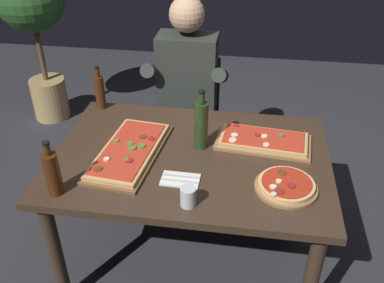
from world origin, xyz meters
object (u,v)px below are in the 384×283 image
at_px(seated_diner, 186,89).
at_px(diner_chair, 189,114).
at_px(potted_plant_corner, 33,16).
at_px(pizza_rectangular_left, 129,151).
at_px(pizza_round_far, 286,186).
at_px(vinegar_bottle_green, 100,91).
at_px(tumbler_near_camera, 188,198).
at_px(pizza_rectangular_front, 263,141).
at_px(wine_bottle_dark, 52,173).
at_px(dining_table, 191,170).
at_px(oil_bottle_amber, 201,124).

bearing_deg(seated_diner, diner_chair, 90.00).
bearing_deg(potted_plant_corner, pizza_rectangular_left, -51.35).
height_order(pizza_round_far, seated_diner, seated_diner).
bearing_deg(vinegar_bottle_green, tumbler_near_camera, -50.29).
height_order(pizza_rectangular_front, vinegar_bottle_green, vinegar_bottle_green).
bearing_deg(wine_bottle_dark, potted_plant_corner, 117.63).
distance_m(pizza_round_far, wine_bottle_dark, 1.04).
bearing_deg(potted_plant_corner, diner_chair, -24.34).
bearing_deg(dining_table, vinegar_bottle_green, 145.62).
relative_size(oil_bottle_amber, potted_plant_corner, 0.24).
relative_size(pizza_round_far, vinegar_bottle_green, 1.07).
relative_size(diner_chair, potted_plant_corner, 0.64).
distance_m(pizza_rectangular_front, tumbler_near_camera, 0.62).
xyz_separation_m(diner_chair, seated_diner, (0.00, -0.12, 0.26)).
bearing_deg(pizza_round_far, dining_table, 156.76).
bearing_deg(pizza_rectangular_front, potted_plant_corner, 145.01).
height_order(pizza_rectangular_left, wine_bottle_dark, wine_bottle_dark).
xyz_separation_m(diner_chair, potted_plant_corner, (-1.39, 0.63, 0.45)).
bearing_deg(tumbler_near_camera, potted_plant_corner, 130.30).
height_order(dining_table, pizza_rectangular_left, pizza_rectangular_left).
xyz_separation_m(pizza_rectangular_left, pizza_round_far, (0.78, -0.16, -0.00)).
bearing_deg(pizza_round_far, potted_plant_corner, 139.84).
xyz_separation_m(tumbler_near_camera, potted_plant_corner, (-1.57, 1.85, 0.15)).
distance_m(pizza_round_far, diner_chair, 1.25).
distance_m(pizza_rectangular_left, potted_plant_corner, 1.96).
bearing_deg(pizza_round_far, wine_bottle_dark, -170.17).
xyz_separation_m(wine_bottle_dark, vinegar_bottle_green, (-0.06, 0.79, -0.00)).
distance_m(diner_chair, seated_diner, 0.28).
bearing_deg(dining_table, pizza_rectangular_front, 23.84).
relative_size(dining_table, seated_diner, 1.05).
distance_m(dining_table, potted_plant_corner, 2.15).
relative_size(pizza_rectangular_front, wine_bottle_dark, 1.89).
distance_m(pizza_round_far, vinegar_bottle_green, 1.24).
xyz_separation_m(wine_bottle_dark, oil_bottle_amber, (0.59, 0.46, 0.03)).
distance_m(pizza_rectangular_front, vinegar_bottle_green, 1.01).
distance_m(oil_bottle_amber, diner_chair, 0.88).
bearing_deg(pizza_rectangular_front, pizza_rectangular_left, -163.28).
relative_size(dining_table, pizza_rectangular_left, 2.26).
relative_size(dining_table, vinegar_bottle_green, 5.22).
distance_m(dining_table, seated_diner, 0.76).
bearing_deg(oil_bottle_amber, pizza_round_far, -33.97).
xyz_separation_m(dining_table, seated_diner, (-0.14, 0.74, 0.10)).
relative_size(dining_table, pizza_round_far, 4.88).
xyz_separation_m(wine_bottle_dark, potted_plant_corner, (-0.97, 1.86, 0.08)).
bearing_deg(vinegar_bottle_green, pizza_rectangular_left, -56.72).
bearing_deg(pizza_rectangular_left, potted_plant_corner, 128.65).
distance_m(tumbler_near_camera, seated_diner, 1.12).
bearing_deg(diner_chair, potted_plant_corner, 155.66).
distance_m(tumbler_near_camera, diner_chair, 1.28).
xyz_separation_m(pizza_rectangular_front, diner_chair, (-0.50, 0.70, -0.27)).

